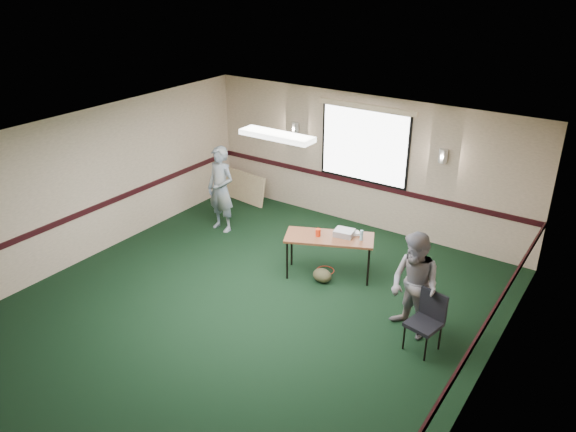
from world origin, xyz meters
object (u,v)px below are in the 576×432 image
Objects in this scene: person_left at (221,189)px; conference_chair at (428,317)px; person_right at (414,286)px; folding_table at (329,240)px; projector at (344,233)px.

conference_chair is at bearing -11.52° from person_left.
person_right is at bearing 159.47° from conference_chair.
folding_table is 2.74m from person_left.
folding_table is at bearing 167.94° from conference_chair.
person_right is (1.84, -0.76, 0.11)m from folding_table.
folding_table is 5.02× the size of projector.
conference_chair is (2.15, -0.95, -0.19)m from folding_table.
projector is 0.37× the size of conference_chair.
person_left is at bearing 147.82° from folding_table.
person_right is (4.55, -1.13, -0.07)m from person_left.
person_right is (-0.30, 0.19, 0.30)m from conference_chair.
projector reaches higher than folding_table.
conference_chair is 0.47m from person_right.
person_left reaches higher than folding_table.
conference_chair is (1.96, -1.13, -0.30)m from projector.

